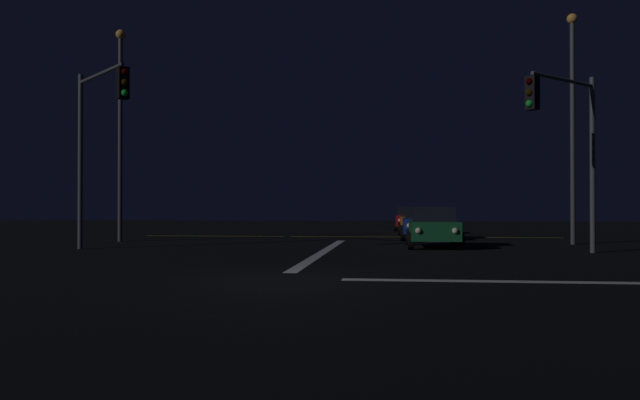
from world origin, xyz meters
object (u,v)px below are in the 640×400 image
(sedan_green, at_px, (433,227))
(streetlamp_left_near, at_px, (120,120))
(sedan_orange, at_px, (416,220))
(sedan_red, at_px, (409,218))
(traffic_signal_nw, at_px, (97,124))
(traffic_signal_ne, at_px, (568,129))
(sedan_blue, at_px, (422,223))
(streetlamp_right_near, at_px, (573,112))

(sedan_green, xyz_separation_m, streetlamp_left_near, (-13.88, 2.62, 4.72))
(sedan_orange, distance_m, sedan_red, 5.84)
(sedan_red, bearing_deg, sedan_orange, -87.62)
(sedan_orange, xyz_separation_m, streetlamp_left_near, (-13.60, -9.78, 4.72))
(traffic_signal_nw, bearing_deg, streetlamp_left_near, 106.58)
(sedan_green, distance_m, traffic_signal_ne, 6.47)
(sedan_blue, bearing_deg, sedan_green, -88.25)
(sedan_red, relative_size, streetlamp_left_near, 0.45)
(traffic_signal_ne, bearing_deg, sedan_red, 102.04)
(streetlamp_left_near, bearing_deg, sedan_orange, 35.71)
(sedan_blue, bearing_deg, traffic_signal_ne, -66.55)
(sedan_green, bearing_deg, streetlamp_right_near, 23.79)
(sedan_blue, xyz_separation_m, sedan_orange, (-0.08, 6.04, 0.00))
(sedan_blue, xyz_separation_m, traffic_signal_nw, (-11.78, -10.14, 3.70))
(traffic_signal_nw, xyz_separation_m, streetlamp_left_near, (-1.91, 6.41, 1.02))
(sedan_blue, xyz_separation_m, sedan_red, (-0.32, 11.88, 0.00))
(traffic_signal_ne, relative_size, streetlamp_right_near, 0.62)
(sedan_orange, bearing_deg, streetlamp_left_near, -144.29)
(sedan_red, bearing_deg, traffic_signal_nw, -117.48)
(sedan_red, bearing_deg, streetlamp_left_near, -130.55)
(sedan_orange, bearing_deg, sedan_blue, -89.22)
(sedan_green, height_order, traffic_signal_nw, traffic_signal_nw)
(sedan_orange, relative_size, sedan_red, 1.00)
(sedan_red, relative_size, traffic_signal_nw, 0.66)
(traffic_signal_ne, relative_size, traffic_signal_nw, 0.92)
(sedan_blue, bearing_deg, streetlamp_left_near, -164.73)
(sedan_orange, distance_m, streetlamp_right_near, 12.53)
(streetlamp_left_near, bearing_deg, sedan_green, -10.69)
(traffic_signal_nw, distance_m, streetlamp_right_near, 19.06)
(sedan_blue, height_order, traffic_signal_ne, traffic_signal_ne)
(sedan_blue, height_order, streetlamp_left_near, streetlamp_left_near)
(streetlamp_right_near, bearing_deg, sedan_green, -156.21)
(streetlamp_right_near, bearing_deg, streetlamp_left_near, -180.00)
(sedan_orange, height_order, sedan_red, same)
(sedan_orange, xyz_separation_m, sedan_red, (-0.24, 5.84, 0.00))
(sedan_blue, xyz_separation_m, traffic_signal_ne, (4.35, -10.02, 3.33))
(sedan_green, height_order, streetlamp_left_near, streetlamp_left_near)
(sedan_orange, height_order, traffic_signal_nw, traffic_signal_nw)
(sedan_orange, height_order, streetlamp_right_near, streetlamp_right_near)
(streetlamp_right_near, bearing_deg, sedan_blue, 148.67)
(streetlamp_right_near, bearing_deg, traffic_signal_ne, -105.88)
(streetlamp_right_near, xyz_separation_m, streetlamp_left_near, (-19.82, -0.00, -0.04))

